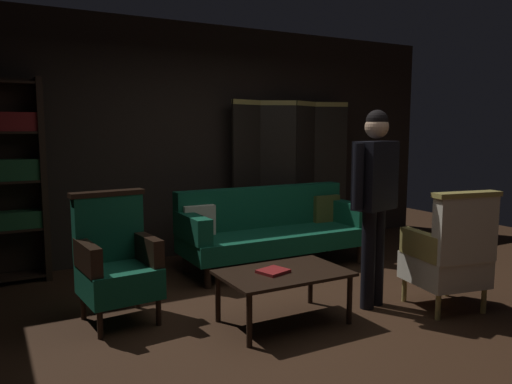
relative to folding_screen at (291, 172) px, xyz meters
name	(u,v)px	position (x,y,z in m)	size (l,w,h in m)	color
ground_plane	(302,316)	(-1.27, -2.18, -0.99)	(10.00, 10.00, 0.00)	#331E11
back_wall	(192,141)	(-1.27, 0.27, 0.41)	(7.20, 0.10, 2.80)	black
folding_screen	(291,172)	(0.00, 0.00, 0.00)	(1.72, 0.24, 1.90)	black
velvet_couch	(271,227)	(-0.72, -0.73, -0.53)	(2.12, 0.78, 0.88)	black
coffee_table	(284,277)	(-1.48, -2.22, -0.61)	(1.00, 0.64, 0.42)	black
armchair_gilt_accent	(450,254)	(-0.09, -2.65, -0.50)	(0.67, 0.67, 1.04)	tan
armchair_wing_left	(116,261)	(-2.63, -1.52, -0.50)	(0.63, 0.63, 1.04)	black
standing_figure	(375,190)	(-0.61, -2.27, 0.04)	(0.57, 0.31, 1.70)	black
book_red_leather	(273,271)	(-1.57, -2.20, -0.55)	(0.22, 0.19, 0.02)	maroon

